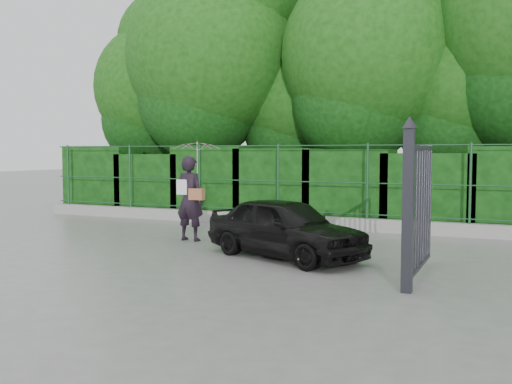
% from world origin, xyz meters
% --- Properties ---
extents(ground, '(80.00, 80.00, 0.00)m').
position_xyz_m(ground, '(0.00, 0.00, 0.00)').
color(ground, gray).
extents(kerb, '(14.00, 0.25, 0.30)m').
position_xyz_m(kerb, '(0.00, 4.50, 0.15)').
color(kerb, '#9E9E99').
rests_on(kerb, ground).
extents(fence, '(14.13, 0.06, 1.80)m').
position_xyz_m(fence, '(0.22, 4.50, 1.20)').
color(fence, '#1C4827').
rests_on(fence, kerb).
extents(hedge, '(14.20, 1.20, 2.08)m').
position_xyz_m(hedge, '(-0.03, 5.50, 0.99)').
color(hedge, black).
rests_on(hedge, ground).
extents(trees, '(17.10, 6.15, 8.08)m').
position_xyz_m(trees, '(1.14, 7.74, 4.62)').
color(trees, black).
rests_on(trees, ground).
extents(gate, '(0.22, 2.33, 2.36)m').
position_xyz_m(gate, '(4.60, -0.72, 1.19)').
color(gate, '#26262D').
rests_on(gate, ground).
extents(woman, '(0.99, 1.01, 2.13)m').
position_xyz_m(woman, '(-0.30, 1.52, 1.40)').
color(woman, black).
rests_on(woman, ground).
extents(car, '(3.44, 2.43, 1.09)m').
position_xyz_m(car, '(2.18, 0.48, 0.54)').
color(car, black).
rests_on(car, ground).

